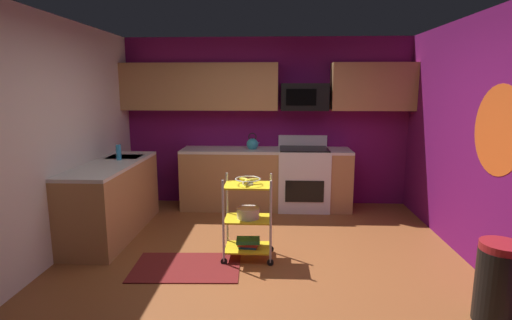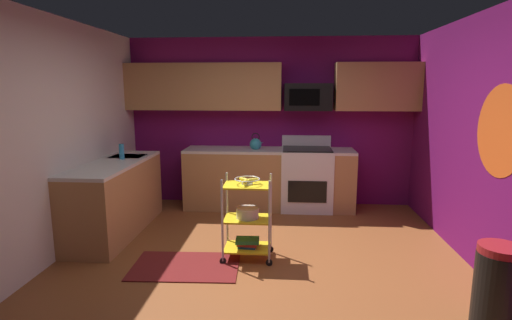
{
  "view_description": "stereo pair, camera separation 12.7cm",
  "coord_description": "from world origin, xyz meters",
  "views": [
    {
      "loc": [
        0.13,
        -3.85,
        1.84
      ],
      "look_at": [
        -0.07,
        0.47,
        1.05
      ],
      "focal_mm": 27.88,
      "sensor_mm": 36.0,
      "label": 1
    },
    {
      "loc": [
        0.26,
        -3.84,
        1.84
      ],
      "look_at": [
        -0.07,
        0.47,
        1.05
      ],
      "focal_mm": 27.88,
      "sensor_mm": 36.0,
      "label": 2
    }
  ],
  "objects": [
    {
      "name": "wall_back",
      "position": [
        0.0,
        2.43,
        1.3
      ],
      "size": [
        4.52,
        0.06,
        2.6
      ],
      "primitive_type": "cube",
      "color": "#6B1156",
      "rests_on": "ground"
    },
    {
      "name": "rolling_cart",
      "position": [
        -0.15,
        0.23,
        0.45
      ],
      "size": [
        0.56,
        0.37,
        0.91
      ],
      "color": "silver",
      "rests_on": "ground"
    },
    {
      "name": "wall_left",
      "position": [
        -2.23,
        0.0,
        1.3
      ],
      "size": [
        0.06,
        4.8,
        2.6
      ],
      "primitive_type": "cube",
      "color": "silver",
      "rests_on": "ground"
    },
    {
      "name": "wall_right",
      "position": [
        2.23,
        0.0,
        1.3
      ],
      "size": [
        0.06,
        4.8,
        2.6
      ],
      "primitive_type": "cube",
      "color": "#6B1156",
      "rests_on": "ground"
    },
    {
      "name": "book_stack",
      "position": [
        -0.15,
        0.23,
        0.18
      ],
      "size": [
        0.26,
        0.19,
        0.09
      ],
      "color": "#1E4C8C",
      "rests_on": "rolling_cart"
    },
    {
      "name": "microwave",
      "position": [
        0.57,
        2.21,
        1.7
      ],
      "size": [
        0.7,
        0.39,
        0.4
      ],
      "color": "black"
    },
    {
      "name": "oven_range",
      "position": [
        0.57,
        2.1,
        0.48
      ],
      "size": [
        0.76,
        0.65,
        1.1
      ],
      "color": "white",
      "rests_on": "ground"
    },
    {
      "name": "dish_soap_bottle",
      "position": [
        -1.88,
        1.11,
        1.02
      ],
      "size": [
        0.06,
        0.06,
        0.2
      ],
      "primitive_type": "cylinder",
      "color": "#2D8CBF",
      "rests_on": "counter_run"
    },
    {
      "name": "counter_run",
      "position": [
        -0.8,
        1.59,
        0.46
      ],
      "size": [
        3.48,
        2.42,
        0.92
      ],
      "color": "#B27F4C",
      "rests_on": "ground"
    },
    {
      "name": "trash_can",
      "position": [
        1.9,
        -0.87,
        0.33
      ],
      "size": [
        0.34,
        0.42,
        0.66
      ],
      "color": "black",
      "rests_on": "ground"
    },
    {
      "name": "wall_flower_decal",
      "position": [
        2.2,
        -0.08,
        1.45
      ],
      "size": [
        0.0,
        0.86,
        0.86
      ],
      "primitive_type": "cylinder",
      "rotation": [
        0.0,
        1.57,
        0.0
      ],
      "color": "#E5591E"
    },
    {
      "name": "kettle",
      "position": [
        -0.21,
        2.1,
        1.0
      ],
      "size": [
        0.21,
        0.18,
        0.26
      ],
      "color": "teal",
      "rests_on": "counter_run"
    },
    {
      "name": "mixing_bowl_large",
      "position": [
        -0.15,
        0.23,
        0.52
      ],
      "size": [
        0.25,
        0.25,
        0.11
      ],
      "color": "silver",
      "rests_on": "rolling_cart"
    },
    {
      "name": "floor",
      "position": [
        0.0,
        0.0,
        -0.02
      ],
      "size": [
        4.4,
        4.8,
        0.04
      ],
      "primitive_type": "cube",
      "color": "brown",
      "rests_on": "ground"
    },
    {
      "name": "floor_rug",
      "position": [
        -0.77,
        -0.04,
        0.01
      ],
      "size": [
        1.13,
        0.75,
        0.01
      ],
      "primitive_type": "cube",
      "rotation": [
        0.0,
        0.0,
        0.04
      ],
      "color": "maroon",
      "rests_on": "ground"
    },
    {
      "name": "fruit_bowl",
      "position": [
        -0.15,
        0.23,
        0.88
      ],
      "size": [
        0.27,
        0.27,
        0.07
      ],
      "color": "silver",
      "rests_on": "rolling_cart"
    },
    {
      "name": "upper_cabinets",
      "position": [
        -0.13,
        2.23,
        1.85
      ],
      "size": [
        4.4,
        0.33,
        0.7
      ],
      "color": "#B27F4C"
    }
  ]
}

